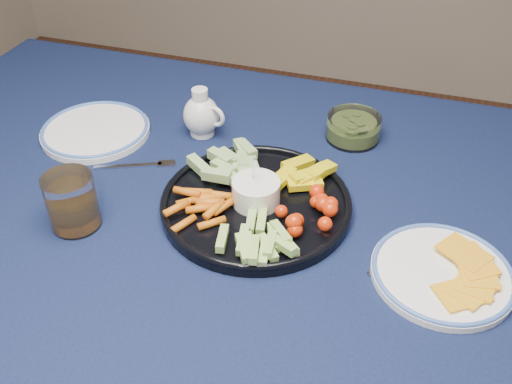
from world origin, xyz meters
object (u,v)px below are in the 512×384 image
(crudite_platter, at_px, (255,199))
(juice_tumbler, at_px, (73,205))
(dining_table, at_px, (271,270))
(pickle_bowl, at_px, (353,129))
(creamer_pitcher, at_px, (202,115))
(cheese_plate, at_px, (443,271))
(side_plate_extra, at_px, (95,130))

(crudite_platter, relative_size, juice_tumbler, 3.40)
(dining_table, distance_m, pickle_bowl, 0.34)
(creamer_pitcher, relative_size, juice_tumbler, 1.05)
(crudite_platter, relative_size, creamer_pitcher, 3.24)
(creamer_pitcher, xyz_separation_m, juice_tumbler, (-0.09, -0.32, -0.00))
(dining_table, height_order, pickle_bowl, pickle_bowl)
(cheese_plate, distance_m, side_plate_extra, 0.71)
(crudite_platter, distance_m, pickle_bowl, 0.29)
(dining_table, xyz_separation_m, juice_tumbler, (-0.31, -0.08, 0.13))
(juice_tumbler, bearing_deg, crudite_platter, 25.67)
(creamer_pitcher, xyz_separation_m, side_plate_extra, (-0.20, -0.07, -0.03))
(pickle_bowl, bearing_deg, creamer_pitcher, -165.69)
(side_plate_extra, bearing_deg, creamer_pitcher, 18.23)
(dining_table, bearing_deg, creamer_pitcher, 131.93)
(side_plate_extra, bearing_deg, cheese_plate, -15.39)
(crudite_platter, xyz_separation_m, cheese_plate, (0.31, -0.07, -0.01))
(cheese_plate, bearing_deg, side_plate_extra, 164.61)
(dining_table, height_order, cheese_plate, cheese_plate)
(creamer_pitcher, bearing_deg, pickle_bowl, 14.31)
(creamer_pitcher, distance_m, side_plate_extra, 0.22)
(crudite_platter, distance_m, juice_tumbler, 0.30)
(creamer_pitcher, relative_size, pickle_bowl, 0.94)
(dining_table, height_order, crudite_platter, crudite_platter)
(creamer_pitcher, bearing_deg, cheese_plate, -28.00)
(creamer_pitcher, height_order, cheese_plate, creamer_pitcher)
(pickle_bowl, relative_size, juice_tumbler, 1.12)
(dining_table, height_order, juice_tumbler, juice_tumbler)
(crudite_platter, bearing_deg, pickle_bowl, 65.76)
(juice_tumbler, bearing_deg, pickle_bowl, 45.53)
(side_plate_extra, bearing_deg, crudite_platter, -18.04)
(creamer_pitcher, bearing_deg, side_plate_extra, -161.77)
(creamer_pitcher, height_order, pickle_bowl, creamer_pitcher)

